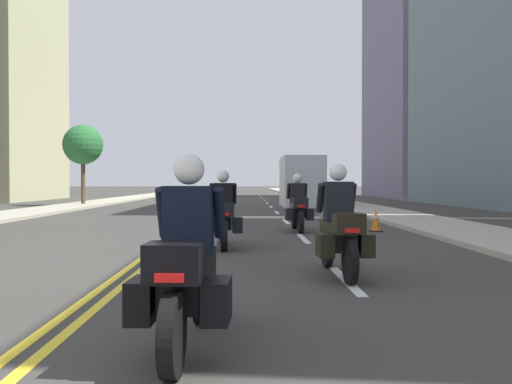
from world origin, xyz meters
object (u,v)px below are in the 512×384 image
Objects in this scene: street_tree_0 at (83,145)px; motorcycle_3 at (298,208)px; motorcycle_0 at (187,271)px; motorcycle_2 at (223,216)px; motorcycle_1 at (339,230)px; parked_truck at (300,184)px; traffic_cone_0 at (376,220)px.

motorcycle_3 is at bearing -58.29° from street_tree_0.
motorcycle_2 is at bearing 93.07° from motorcycle_0.
street_tree_0 is (-10.83, 25.45, 2.85)m from motorcycle_1.
street_tree_0 is at bearing 120.34° from motorcycle_3.
parked_truck is (3.64, 28.69, 0.62)m from motorcycle_0.
traffic_cone_0 is at bearing -53.73° from street_tree_0.
street_tree_0 is (-13.08, 17.83, 3.21)m from traffic_cone_0.
motorcycle_1 is 0.35× the size of parked_truck.
motorcycle_0 is 0.34× the size of parked_truck.
motorcycle_0 is 4.11m from motorcycle_1.
traffic_cone_0 is (4.10, 11.30, -0.34)m from motorcycle_0.
parked_truck is at bearing -1.96° from street_tree_0.
motorcycle_0 is 3.48× the size of traffic_cone_0.
motorcycle_2 is at bearing -136.69° from traffic_cone_0.
motorcycle_2 is 21.57m from parked_truck.
street_tree_0 reaches higher than parked_truck.
motorcycle_3 is (1.94, 11.44, 0.00)m from motorcycle_0.
parked_truck reaches higher than motorcycle_2.
motorcycle_1 is at bearing -94.12° from parked_truck.
motorcycle_3 is (1.93, 4.00, -0.00)m from motorcycle_2.
parked_truck reaches higher than motorcycle_3.
motorcycle_3 is at bearing 83.51° from motorcycle_0.
motorcycle_0 is 30.61m from street_tree_0.
parked_truck is at bearing 91.50° from traffic_cone_0.
motorcycle_2 is at bearing -99.71° from parked_truck.
traffic_cone_0 is at bearing 70.55° from motorcycle_1.
motorcycle_3 is 0.34× the size of parked_truck.
motorcycle_2 is 3.57× the size of traffic_cone_0.
traffic_cone_0 is at bearing 73.18° from motorcycle_0.
motorcycle_2 is 0.48× the size of street_tree_0.
motorcycle_0 is 0.97× the size of motorcycle_2.
motorcycle_0 is 0.99× the size of motorcycle_3.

